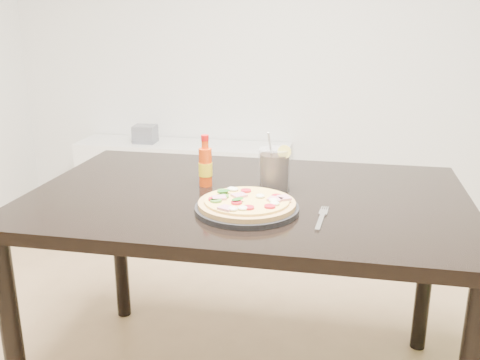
% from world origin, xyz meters
% --- Properties ---
extents(dining_table, '(1.40, 0.90, 0.75)m').
position_xyz_m(dining_table, '(-0.06, 0.41, 0.67)').
color(dining_table, black).
rests_on(dining_table, ground).
extents(plate, '(0.31, 0.31, 0.02)m').
position_xyz_m(plate, '(-0.03, 0.24, 0.76)').
color(plate, black).
rests_on(plate, dining_table).
extents(pizza, '(0.29, 0.29, 0.03)m').
position_xyz_m(pizza, '(-0.03, 0.24, 0.78)').
color(pizza, tan).
rests_on(pizza, plate).
extents(hot_sauce_bottle, '(0.05, 0.05, 0.17)m').
position_xyz_m(hot_sauce_bottle, '(-0.21, 0.46, 0.82)').
color(hot_sauce_bottle, '#DD420D').
rests_on(hot_sauce_bottle, dining_table).
extents(cola_cup, '(0.11, 0.10, 0.19)m').
position_xyz_m(cola_cup, '(0.02, 0.47, 0.81)').
color(cola_cup, black).
rests_on(cola_cup, dining_table).
extents(fork, '(0.03, 0.19, 0.00)m').
position_xyz_m(fork, '(0.19, 0.23, 0.75)').
color(fork, silver).
rests_on(fork, dining_table).
extents(media_console, '(1.40, 0.34, 0.50)m').
position_xyz_m(media_console, '(-0.80, 2.07, 0.25)').
color(media_console, white).
rests_on(media_console, ground).
extents(cd_stack, '(0.14, 0.12, 0.11)m').
position_xyz_m(cd_stack, '(-1.05, 2.05, 0.56)').
color(cd_stack, slate).
rests_on(cd_stack, media_console).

